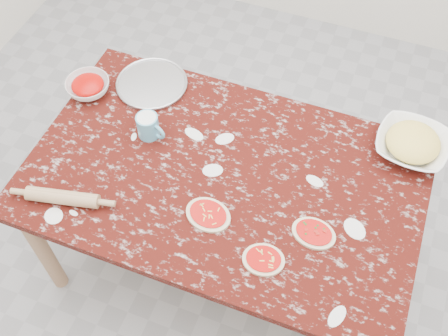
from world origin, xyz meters
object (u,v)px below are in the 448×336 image
Objects in this scene: worktable at (224,186)px; sauce_bowl at (88,87)px; flour_mug at (149,126)px; pizza_tray at (152,84)px; cheese_bowl at (412,145)px; rolling_pin at (63,197)px.

sauce_bowl is (-0.74, 0.21, 0.11)m from worktable.
worktable is 0.78m from sauce_bowl.
worktable is 11.63× the size of flour_mug.
worktable is 0.61m from pizza_tray.
flour_mug reaches higher than pizza_tray.
cheese_bowl is 2.16× the size of flour_mug.
cheese_bowl is at bearing 30.13° from worktable.
cheese_bowl is at bearing 31.06° from rolling_pin.
cheese_bowl is at bearing 7.27° from sauce_bowl.
rolling_pin is (-0.54, -0.34, 0.11)m from worktable.
worktable is at bearing -149.87° from cheese_bowl.
flour_mug is at bearing 167.19° from worktable.
flour_mug reaches higher than cheese_bowl.
cheese_bowl reaches higher than worktable.
worktable is 0.65m from rolling_pin.
flour_mug is at bearing -19.43° from sauce_bowl.
pizza_tray is 0.29m from sauce_bowl.
cheese_bowl is 1.03× the size of rolling_pin.
sauce_bowl reaches higher than worktable.
sauce_bowl is 1.43m from cheese_bowl.
flour_mug reaches higher than rolling_pin.
worktable is 5.57× the size of rolling_pin.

